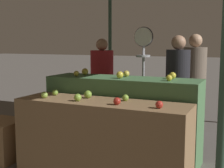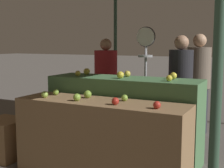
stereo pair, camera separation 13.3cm
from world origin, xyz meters
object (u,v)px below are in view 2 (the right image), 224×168
at_px(produce_scale, 145,60).
at_px(person_customer_right, 106,77).
at_px(wooden_crate_side, 5,138).
at_px(person_customer_left, 198,77).
at_px(person_vendor_at_scale, 180,82).

bearing_deg(produce_scale, person_customer_right, 146.16).
bearing_deg(wooden_crate_side, person_customer_left, 48.28).
relative_size(person_customer_left, wooden_crate_side, 3.25).
xyz_separation_m(produce_scale, person_customer_right, (-0.98, 0.65, -0.35)).
bearing_deg(person_vendor_at_scale, person_customer_right, -36.83).
height_order(person_vendor_at_scale, person_customer_left, person_customer_left).
height_order(produce_scale, wooden_crate_side, produce_scale).
relative_size(person_vendor_at_scale, person_customer_right, 1.02).
relative_size(person_vendor_at_scale, wooden_crate_side, 3.18).
height_order(person_vendor_at_scale, wooden_crate_side, person_vendor_at_scale).
relative_size(produce_scale, person_vendor_at_scale, 1.07).
bearing_deg(person_vendor_at_scale, person_customer_left, -126.93).
bearing_deg(person_customer_left, person_vendor_at_scale, 88.50).
xyz_separation_m(produce_scale, person_customer_left, (0.55, 0.95, -0.31)).
bearing_deg(person_customer_right, wooden_crate_side, 68.41).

